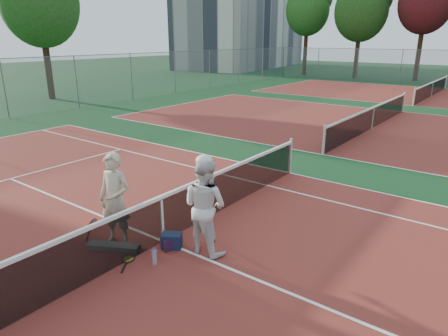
% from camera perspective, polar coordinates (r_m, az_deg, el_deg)
% --- Properties ---
extents(ground, '(130.00, 130.00, 0.00)m').
position_cam_1_polar(ground, '(8.46, -8.69, -10.34)').
color(ground, '#0E3619').
rests_on(ground, ground).
extents(court_main, '(23.77, 10.97, 0.01)m').
position_cam_1_polar(court_main, '(8.46, -8.69, -10.32)').
color(court_main, maroon).
rests_on(court_main, ground).
extents(court_far_a, '(23.77, 10.97, 0.01)m').
position_cam_1_polar(court_far_a, '(19.80, 20.32, 5.35)').
color(court_far_a, maroon).
rests_on(court_far_a, ground).
extents(court_far_b, '(23.77, 10.97, 0.01)m').
position_cam_1_polar(court_far_b, '(32.82, 27.48, 9.13)').
color(court_far_b, maroon).
rests_on(court_far_b, ground).
extents(net_main, '(0.10, 10.98, 1.02)m').
position_cam_1_polar(net_main, '(8.23, -8.85, -7.22)').
color(net_main, black).
rests_on(net_main, ground).
extents(net_far_a, '(0.10, 10.98, 1.02)m').
position_cam_1_polar(net_far_a, '(19.71, 20.48, 6.78)').
color(net_far_a, black).
rests_on(net_far_a, ground).
extents(net_far_b, '(0.10, 10.98, 1.02)m').
position_cam_1_polar(net_far_b, '(32.76, 27.61, 10.00)').
color(net_far_b, black).
rests_on(net_far_b, ground).
extents(fence_left, '(0.06, 54.50, 3.00)m').
position_cam_1_polar(fence_left, '(24.61, -24.43, 10.72)').
color(fence_left, slate).
rests_on(fence_left, ground).
extents(apartment_block, '(12.96, 23.18, 15.00)m').
position_cam_1_polar(apartment_block, '(59.51, 2.86, 21.48)').
color(apartment_block, beige).
rests_on(apartment_block, ground).
extents(player_a, '(0.79, 0.63, 1.91)m').
position_cam_1_polar(player_a, '(8.20, -15.28, -4.38)').
color(player_a, '#C2B696').
rests_on(player_a, ground).
extents(player_b, '(0.93, 0.73, 1.90)m').
position_cam_1_polar(player_b, '(7.65, -2.73, -5.43)').
color(player_b, silver).
rests_on(player_b, ground).
extents(racket_red, '(0.35, 0.33, 0.55)m').
position_cam_1_polar(racket_red, '(8.60, -18.22, -8.55)').
color(racket_red, maroon).
rests_on(racket_red, ground).
extents(racket_black_held, '(0.43, 0.46, 0.51)m').
position_cam_1_polar(racket_black_held, '(8.17, -3.19, -9.21)').
color(racket_black_held, black).
rests_on(racket_black_held, ground).
extents(racket_spare, '(0.57, 0.65, 0.03)m').
position_cam_1_polar(racket_spare, '(7.96, -13.51, -12.51)').
color(racket_spare, black).
rests_on(racket_spare, ground).
extents(sports_bag_navy, '(0.47, 0.43, 0.31)m').
position_cam_1_polar(sports_bag_navy, '(8.15, -7.46, -10.25)').
color(sports_bag_navy, '#101931').
rests_on(sports_bag_navy, ground).
extents(sports_bag_purple, '(0.34, 0.30, 0.23)m').
position_cam_1_polar(sports_bag_purple, '(8.14, -8.19, -10.64)').
color(sports_bag_purple, black).
rests_on(sports_bag_purple, ground).
extents(net_cover_canvas, '(1.05, 0.71, 0.11)m').
position_cam_1_polar(net_cover_canvas, '(8.36, -15.50, -10.79)').
color(net_cover_canvas, slate).
rests_on(net_cover_canvas, ground).
extents(water_bottle, '(0.09, 0.09, 0.30)m').
position_cam_1_polar(water_bottle, '(7.64, -9.88, -12.45)').
color(water_bottle, '#AAC3D8').
rests_on(water_bottle, ground).
extents(tree_back_0, '(4.68, 4.68, 9.51)m').
position_cam_1_polar(tree_back_0, '(47.28, 11.86, 21.16)').
color(tree_back_0, '#382314').
rests_on(tree_back_0, ground).
extents(tree_back_1, '(5.23, 5.23, 9.54)m').
position_cam_1_polar(tree_back_1, '(44.65, 19.00, 20.45)').
color(tree_back_1, '#382314').
rests_on(tree_back_1, ground).
extents(tree_back_maroon, '(4.85, 4.85, 9.83)m').
position_cam_1_polar(tree_back_maroon, '(43.79, 26.89, 20.25)').
color(tree_back_maroon, '#382314').
rests_on(tree_back_maroon, ground).
extents(tree_left_1, '(4.93, 4.93, 8.99)m').
position_cam_1_polar(tree_left_1, '(30.09, -24.86, 20.65)').
color(tree_left_1, '#382314').
rests_on(tree_left_1, ground).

